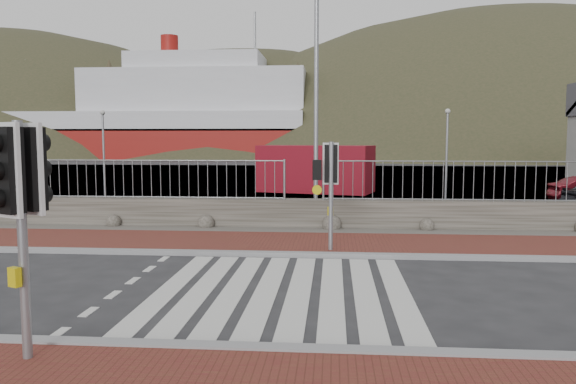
# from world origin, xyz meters

# --- Properties ---
(ground) EXTENTS (220.00, 220.00, 0.00)m
(ground) POSITION_xyz_m (0.00, 0.00, 0.00)
(ground) COLOR #28282B
(ground) RESTS_ON ground
(sidewalk_far) EXTENTS (40.00, 3.00, 0.08)m
(sidewalk_far) POSITION_xyz_m (0.00, 4.50, 0.04)
(sidewalk_far) COLOR brown
(sidewalk_far) RESTS_ON ground
(kerb_near) EXTENTS (40.00, 0.25, 0.12)m
(kerb_near) POSITION_xyz_m (0.00, -3.00, 0.05)
(kerb_near) COLOR gray
(kerb_near) RESTS_ON ground
(kerb_far) EXTENTS (40.00, 0.25, 0.12)m
(kerb_far) POSITION_xyz_m (0.00, 3.00, 0.05)
(kerb_far) COLOR gray
(kerb_far) RESTS_ON ground
(zebra_crossing) EXTENTS (4.62, 5.60, 0.01)m
(zebra_crossing) POSITION_xyz_m (-0.00, 0.00, 0.01)
(zebra_crossing) COLOR silver
(zebra_crossing) RESTS_ON ground
(gravel_strip) EXTENTS (40.00, 1.50, 0.06)m
(gravel_strip) POSITION_xyz_m (0.00, 6.50, 0.03)
(gravel_strip) COLOR #59544C
(gravel_strip) RESTS_ON ground
(stone_wall) EXTENTS (40.00, 0.60, 0.90)m
(stone_wall) POSITION_xyz_m (0.00, 7.30, 0.45)
(stone_wall) COLOR #454239
(stone_wall) RESTS_ON ground
(railing) EXTENTS (18.07, 0.07, 1.22)m
(railing) POSITION_xyz_m (0.00, 7.15, 1.82)
(railing) COLOR gray
(railing) RESTS_ON stone_wall
(quay) EXTENTS (120.00, 40.00, 0.50)m
(quay) POSITION_xyz_m (0.00, 27.90, 0.00)
(quay) COLOR #4C4C4F
(quay) RESTS_ON ground
(water) EXTENTS (220.00, 50.00, 0.05)m
(water) POSITION_xyz_m (0.00, 62.90, 0.00)
(water) COLOR #3F4C54
(water) RESTS_ON ground
(ferry) EXTENTS (50.00, 16.00, 20.00)m
(ferry) POSITION_xyz_m (-24.65, 67.90, 5.36)
(ferry) COLOR maroon
(ferry) RESTS_ON ground
(hills_backdrop) EXTENTS (254.00, 90.00, 100.00)m
(hills_backdrop) POSITION_xyz_m (6.74, 87.90, -23.05)
(hills_backdrop) COLOR #313520
(hills_backdrop) RESTS_ON ground
(traffic_signal_near) EXTENTS (0.50, 0.41, 3.00)m
(traffic_signal_near) POSITION_xyz_m (-2.85, -3.57, 2.16)
(traffic_signal_near) COLOR gray
(traffic_signal_near) RESTS_ON ground
(traffic_signal_far) EXTENTS (0.65, 0.27, 2.71)m
(traffic_signal_far) POSITION_xyz_m (0.81, 3.52, 1.96)
(traffic_signal_far) COLOR gray
(traffic_signal_far) RESTS_ON ground
(streetlight) EXTENTS (1.69, 0.75, 8.24)m
(streetlight) POSITION_xyz_m (0.47, 8.05, 4.64)
(streetlight) COLOR gray
(streetlight) RESTS_ON ground
(shipping_container) EXTENTS (6.24, 3.92, 2.42)m
(shipping_container) POSITION_xyz_m (-0.03, 19.20, 1.21)
(shipping_container) COLOR maroon
(shipping_container) RESTS_ON ground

